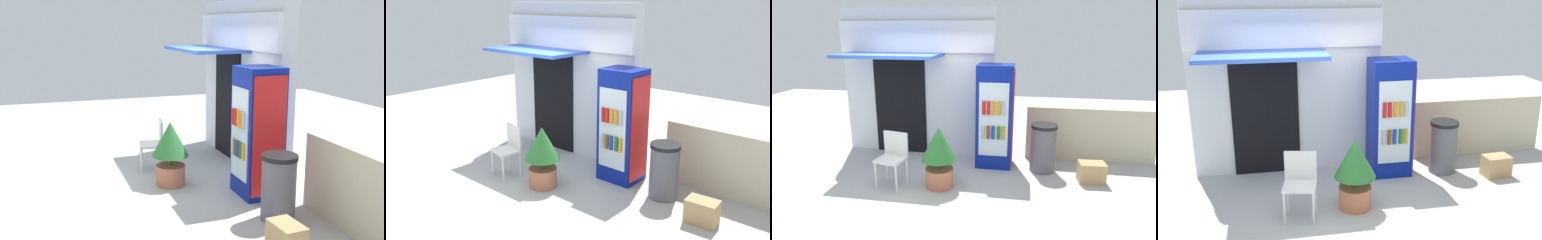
% 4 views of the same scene
% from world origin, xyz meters
% --- Properties ---
extents(ground, '(16.00, 16.00, 0.00)m').
position_xyz_m(ground, '(0.00, 0.00, 0.00)').
color(ground, '#B2B2AD').
extents(storefront_building, '(3.10, 1.24, 2.94)m').
position_xyz_m(storefront_building, '(-0.38, 1.67, 1.53)').
color(storefront_building, silver).
rests_on(storefront_building, ground).
extents(drink_cooler, '(0.68, 0.63, 1.92)m').
position_xyz_m(drink_cooler, '(1.26, 1.18, 0.96)').
color(drink_cooler, navy).
rests_on(drink_cooler, ground).
extents(plastic_chair, '(0.51, 0.47, 0.89)m').
position_xyz_m(plastic_chair, '(-0.32, 0.04, 0.53)').
color(plastic_chair, silver).
rests_on(plastic_chair, ground).
extents(potted_plant_near_shop, '(0.58, 0.58, 1.03)m').
position_xyz_m(potted_plant_near_shop, '(0.45, 0.08, 0.59)').
color(potted_plant_near_shop, '#BC6B4C').
rests_on(potted_plant_near_shop, ground).
extents(trash_bin, '(0.47, 0.47, 0.88)m').
position_xyz_m(trash_bin, '(2.16, 1.04, 0.44)').
color(trash_bin, '#595960').
rests_on(trash_bin, ground).
extents(stone_boundary_wall, '(2.45, 0.22, 1.06)m').
position_xyz_m(stone_boundary_wall, '(3.08, 1.74, 0.53)').
color(stone_boundary_wall, beige).
rests_on(stone_boundary_wall, ground).
extents(cardboard_box, '(0.45, 0.32, 0.35)m').
position_xyz_m(cardboard_box, '(2.96, 0.69, 0.17)').
color(cardboard_box, tan).
rests_on(cardboard_box, ground).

